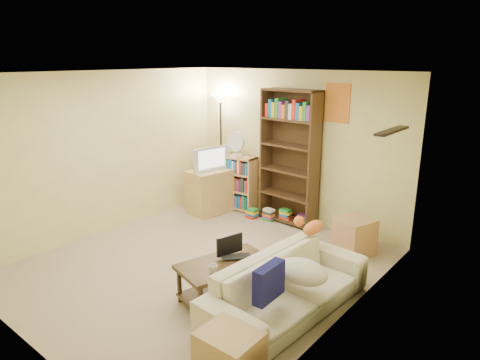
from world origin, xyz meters
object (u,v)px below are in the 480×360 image
at_px(tabby_cat, 311,226).
at_px(mug, 213,269).
at_px(tall_bookshelf, 289,155).
at_px(short_bookshelf, 236,182).
at_px(sofa, 288,287).
at_px(floor_lamp, 221,118).
at_px(desk_fan, 236,144).
at_px(end_cabinet, 229,354).
at_px(tv_stand, 209,191).
at_px(television, 209,158).
at_px(laptop, 237,259).
at_px(side_table, 354,236).
at_px(coffee_table, 225,275).

xyz_separation_m(tabby_cat, mug, (-0.42, -1.31, -0.19)).
height_order(tall_bookshelf, short_bookshelf, tall_bookshelf).
relative_size(sofa, floor_lamp, 1.04).
bearing_deg(sofa, desk_fan, 53.44).
xyz_separation_m(short_bookshelf, end_cabinet, (2.74, -3.33, -0.28)).
xyz_separation_m(tv_stand, short_bookshelf, (0.24, 0.44, 0.11)).
xyz_separation_m(tall_bookshelf, floor_lamp, (-1.49, 0.00, 0.46)).
distance_m(desk_fan, floor_lamp, 0.60).
bearing_deg(desk_fan, tabby_cat, -29.90).
distance_m(television, tall_bookshelf, 1.44).
distance_m(sofa, laptop, 0.66).
distance_m(short_bookshelf, side_table, 2.54).
relative_size(tall_bookshelf, end_cabinet, 4.32).
distance_m(short_bookshelf, end_cabinet, 4.32).
xyz_separation_m(tv_stand, tall_bookshelf, (1.35, 0.49, 0.78)).
height_order(floor_lamp, end_cabinet, floor_lamp).
bearing_deg(mug, television, 134.25).
bearing_deg(side_table, coffee_table, -106.62).
relative_size(tall_bookshelf, desk_fan, 4.83).
bearing_deg(end_cabinet, floor_lamp, 132.76).
height_order(short_bookshelf, desk_fan, desk_fan).
height_order(coffee_table, short_bookshelf, short_bookshelf).
relative_size(coffee_table, floor_lamp, 0.56).
relative_size(desk_fan, end_cabinet, 0.89).
xyz_separation_m(sofa, television, (-2.82, 1.75, 0.68)).
xyz_separation_m(laptop, television, (-2.19, 1.86, 0.52)).
bearing_deg(television, side_table, -79.44).
relative_size(mug, floor_lamp, 0.07).
height_order(tv_stand, short_bookshelf, short_bookshelf).
distance_m(tabby_cat, short_bookshelf, 2.74).
xyz_separation_m(tabby_cat, end_cabinet, (0.37, -1.95, -0.48)).
bearing_deg(end_cabinet, tall_bookshelf, 115.75).
distance_m(tabby_cat, floor_lamp, 3.24).
distance_m(mug, end_cabinet, 1.06).
distance_m(laptop, floor_lamp, 3.51).
height_order(coffee_table, side_table, side_table).
bearing_deg(desk_fan, short_bookshelf, 139.82).
xyz_separation_m(mug, floor_lamp, (-2.34, 2.73, 1.12)).
relative_size(coffee_table, end_cabinet, 2.25).
bearing_deg(mug, short_bookshelf, 125.98).
bearing_deg(tv_stand, tall_bookshelf, 28.93).
distance_m(coffee_table, floor_lamp, 3.61).
bearing_deg(side_table, sofa, -87.46).
distance_m(sofa, television, 3.39).
height_order(television, tall_bookshelf, tall_bookshelf).
height_order(television, end_cabinet, television).
xyz_separation_m(sofa, tv_stand, (-2.82, 1.75, 0.08)).
distance_m(laptop, mug, 0.39).
bearing_deg(desk_fan, mug, -54.32).
bearing_deg(short_bookshelf, desk_fan, -46.26).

